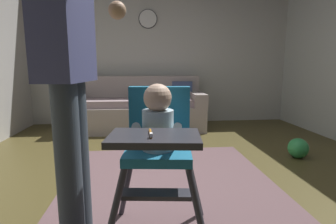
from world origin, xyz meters
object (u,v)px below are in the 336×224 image
(toy_ball, at_px, (298,148))
(adult_standing, at_px, (68,71))
(high_chair, at_px, (158,136))
(couch, at_px, (137,109))
(wall_clock, at_px, (148,19))

(toy_ball, bearing_deg, adult_standing, -150.33)
(high_chair, distance_m, adult_standing, 0.60)
(couch, bearing_deg, high_chair, 3.37)
(couch, distance_m, wall_clock, 1.60)
(high_chair, xyz_separation_m, toy_ball, (1.66, 1.29, -0.53))
(toy_ball, bearing_deg, wall_clock, 127.54)
(couch, relative_size, adult_standing, 1.25)
(high_chair, relative_size, wall_clock, 2.88)
(high_chair, height_order, adult_standing, adult_standing)
(adult_standing, bearing_deg, high_chair, -0.25)
(high_chair, height_order, wall_clock, wall_clock)
(wall_clock, bearing_deg, adult_standing, -98.90)
(toy_ball, height_order, wall_clock, wall_clock)
(adult_standing, bearing_deg, toy_ball, 38.29)
(toy_ball, bearing_deg, high_chair, -142.07)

